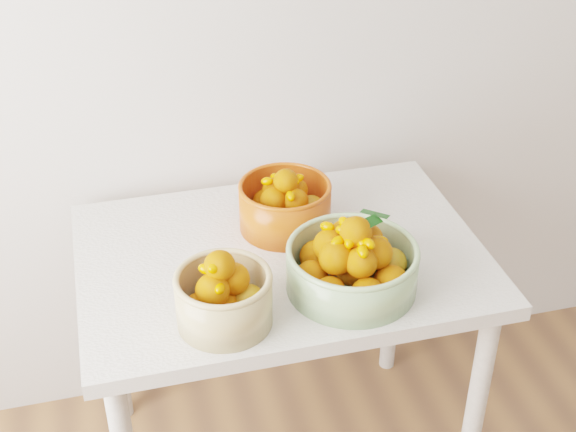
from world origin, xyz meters
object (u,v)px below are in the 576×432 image
object	(u,v)px
table	(281,282)
bowl_cream	(224,297)
bowl_green	(352,264)
bowl_orange	(285,205)

from	to	relation	value
table	bowl_cream	size ratio (longest dim) A/B	3.83
bowl_cream	bowl_green	xyz separation A→B (m)	(0.31, 0.05, -0.00)
bowl_green	bowl_orange	xyz separation A→B (m)	(-0.09, 0.29, -0.00)
bowl_cream	bowl_green	size ratio (longest dim) A/B	0.83
bowl_cream	bowl_orange	bearing A→B (deg)	56.21
table	bowl_orange	size ratio (longest dim) A/B	3.93
bowl_cream	bowl_orange	size ratio (longest dim) A/B	1.03
table	bowl_green	distance (m)	0.27
bowl_orange	bowl_cream	bearing A→B (deg)	-123.79
table	bowl_orange	distance (m)	0.20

